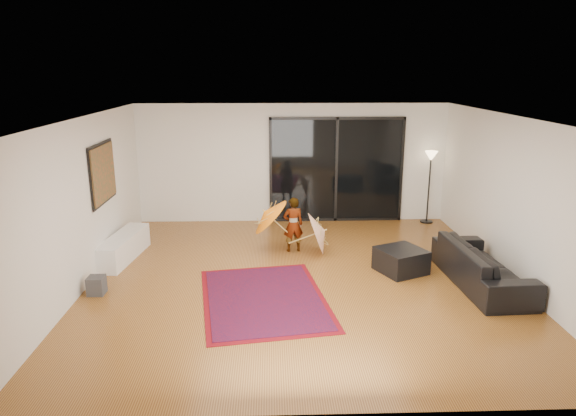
{
  "coord_description": "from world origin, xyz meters",
  "views": [
    {
      "loc": [
        -0.49,
        -8.02,
        3.44
      ],
      "look_at": [
        -0.2,
        0.56,
        1.1
      ],
      "focal_mm": 32.0,
      "sensor_mm": 36.0,
      "label": 1
    }
  ],
  "objects_px": {
    "ottoman": "(401,260)",
    "media_console": "(124,247)",
    "sofa": "(482,265)",
    "child": "(293,225)"
  },
  "relations": [
    {
      "from": "media_console",
      "to": "child",
      "type": "distance_m",
      "value": 3.21
    },
    {
      "from": "ottoman",
      "to": "child",
      "type": "bearing_deg",
      "value": 148.63
    },
    {
      "from": "sofa",
      "to": "child",
      "type": "xyz_separation_m",
      "value": [
        -3.02,
        1.7,
        0.21
      ]
    },
    {
      "from": "media_console",
      "to": "ottoman",
      "type": "distance_m",
      "value": 5.07
    },
    {
      "from": "ottoman",
      "to": "child",
      "type": "relative_size",
      "value": 0.67
    },
    {
      "from": "child",
      "to": "ottoman",
      "type": "bearing_deg",
      "value": 139.64
    },
    {
      "from": "ottoman",
      "to": "media_console",
      "type": "bearing_deg",
      "value": 170.93
    },
    {
      "from": "media_console",
      "to": "sofa",
      "type": "bearing_deg",
      "value": -5.25
    },
    {
      "from": "sofa",
      "to": "child",
      "type": "distance_m",
      "value": 3.47
    },
    {
      "from": "ottoman",
      "to": "child",
      "type": "xyz_separation_m",
      "value": [
        -1.83,
        1.12,
        0.33
      ]
    }
  ]
}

